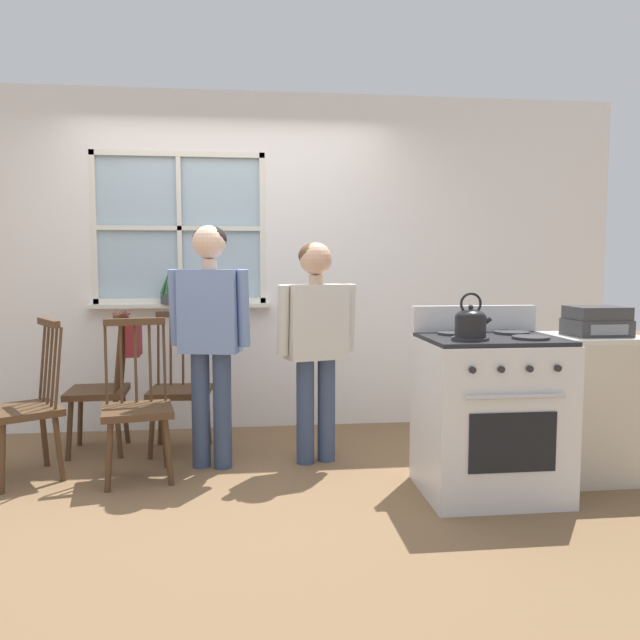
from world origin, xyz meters
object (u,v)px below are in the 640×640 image
object	(u,v)px
chair_near_stove	(180,390)
stove	(489,414)
kettle	(471,322)
stereo	(597,321)
chair_near_wall	(27,409)
chair_center_cluster	(137,409)
side_counter	(591,406)
potted_plant	(168,292)
handbag	(133,337)
person_teen_center	(316,329)
person_elderly_left	(210,321)
chair_by_window	(101,391)

from	to	relation	value
chair_near_stove	stove	world-z (taller)	stove
kettle	stereo	bearing A→B (deg)	19.04
chair_near_wall	stove	size ratio (longest dim) A/B	0.92
chair_center_cluster	stove	xyz separation A→B (m)	(2.08, -0.50, 0.03)
chair_near_wall	side_counter	bearing A→B (deg)	52.51
chair_near_wall	potted_plant	distance (m)	1.44
chair_center_cluster	side_counter	distance (m)	2.85
chair_near_stove	handbag	size ratio (longest dim) A/B	3.25
person_teen_center	kettle	xyz separation A→B (m)	(0.77, -0.82, 0.11)
person_elderly_left	stereo	xyz separation A→B (m)	(2.38, -0.47, 0.01)
kettle	stereo	world-z (taller)	kettle
person_elderly_left	kettle	xyz separation A→B (m)	(1.46, -0.79, 0.05)
kettle	potted_plant	xyz separation A→B (m)	(-1.84, 1.73, 0.09)
chair_near_wall	chair_center_cluster	distance (m)	0.68
chair_by_window	stove	world-z (taller)	stove
chair_near_stove	stove	bearing A→B (deg)	-26.36
side_counter	chair_near_stove	bearing A→B (deg)	161.93
stove	handbag	bearing A→B (deg)	153.22
chair_by_window	person_teen_center	size ratio (longest dim) A/B	0.67
chair_by_window	stove	xyz separation A→B (m)	(2.44, -1.10, 0.03)
stove	kettle	world-z (taller)	kettle
chair_near_stove	stove	distance (m)	2.16
person_teen_center	stereo	xyz separation A→B (m)	(1.69, -0.51, 0.08)
stereo	stove	bearing A→B (deg)	-165.98
person_elderly_left	stereo	size ratio (longest dim) A/B	4.67
potted_plant	handbag	xyz separation A→B (m)	(-0.19, -0.48, -0.29)
side_counter	chair_by_window	bearing A→B (deg)	164.34
potted_plant	chair_near_wall	bearing A→B (deg)	-126.24
chair_near_wall	side_counter	distance (m)	3.53
person_teen_center	person_elderly_left	bearing A→B (deg)	166.93
stove	potted_plant	xyz separation A→B (m)	(-2.01, 1.60, 0.64)
chair_near_wall	handbag	size ratio (longest dim) A/B	3.25
chair_near_stove	side_counter	distance (m)	2.76
handbag	kettle	bearing A→B (deg)	-31.50
person_elderly_left	stove	world-z (taller)	person_elderly_left
chair_near_stove	person_elderly_left	xyz separation A→B (m)	(0.24, -0.40, 0.53)
chair_by_window	chair_near_stove	bearing A→B (deg)	83.40
person_teen_center	stereo	distance (m)	1.76
person_elderly_left	potted_plant	size ratio (longest dim) A/B	5.53
chair_by_window	handbag	world-z (taller)	same
chair_by_window	stove	distance (m)	2.67
person_elderly_left	potted_plant	distance (m)	1.02
chair_near_wall	potted_plant	size ratio (longest dim) A/B	3.47
chair_center_cluster	handbag	bearing A→B (deg)	90.16
chair_by_window	chair_center_cluster	xyz separation A→B (m)	(0.35, -0.60, 0.00)
stove	potted_plant	world-z (taller)	potted_plant
handbag	chair_by_window	bearing A→B (deg)	-177.13
potted_plant	handbag	distance (m)	0.60
kettle	potted_plant	size ratio (longest dim) A/B	0.86
chair_center_cluster	person_elderly_left	size ratio (longest dim) A/B	0.63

